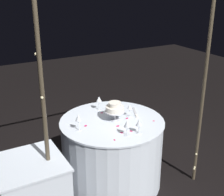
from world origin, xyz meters
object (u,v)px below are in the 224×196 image
main_table (112,152)px  wine_glass_1 (78,119)px  wine_glass_4 (130,108)px  cake_knife (135,113)px  tiered_cake (115,108)px  wine_glass_3 (139,123)px  wine_glass_0 (99,100)px  wine_glass_2 (127,124)px  decorative_arch (137,59)px

main_table → wine_glass_1: size_ratio=6.80×
main_table → wine_glass_4: size_ratio=7.94×
cake_knife → wine_glass_1: bearing=5.1°
wine_glass_1 → cake_knife: wine_glass_1 is taller
wine_glass_1 → cake_knife: size_ratio=0.61×
tiered_cake → wine_glass_4: bearing=179.0°
main_table → wine_glass_3: 0.64m
main_table → wine_glass_1: 0.66m
main_table → tiered_cake: bearing=-172.0°
tiered_cake → wine_glass_1: 0.44m
wine_glass_0 → wine_glass_2: 0.70m
wine_glass_0 → tiered_cake: bearing=94.1°
decorative_arch → wine_glass_2: decorative_arch is taller
decorative_arch → main_table: size_ratio=2.20×
tiered_cake → wine_glass_3: bearing=98.1°
wine_glass_0 → wine_glass_1: 0.55m
tiered_cake → wine_glass_2: size_ratio=1.35×
wine_glass_3 → wine_glass_4: size_ratio=1.08×
wine_glass_4 → wine_glass_3: bearing=70.7°
wine_glass_3 → cake_knife: wine_glass_3 is taller
wine_glass_3 → wine_glass_1: bearing=-35.4°
decorative_arch → cake_knife: size_ratio=9.06×
wine_glass_1 → main_table: bearing=-176.0°
wine_glass_0 → main_table: bearing=87.6°
tiered_cake → wine_glass_0: 0.33m
decorative_arch → wine_glass_1: bearing=-45.8°
decorative_arch → wine_glass_1: decorative_arch is taller
main_table → wine_glass_2: size_ratio=7.04×
wine_glass_2 → wine_glass_4: size_ratio=1.13×
wine_glass_4 → cake_knife: 0.15m
wine_glass_1 → wine_glass_4: bearing=-177.3°
wine_glass_4 → main_table: bearing=0.5°
wine_glass_1 → tiered_cake: bearing=-175.7°
tiered_cake → wine_glass_3: size_ratio=1.42×
wine_glass_2 → tiered_cake: bearing=-101.0°
decorative_arch → main_table: 1.26m
tiered_cake → cake_knife: tiered_cake is taller
wine_glass_0 → wine_glass_3: wine_glass_0 is taller
decorative_arch → wine_glass_1: size_ratio=14.93×
wine_glass_2 → wine_glass_3: 0.13m
wine_glass_3 → cake_knife: (-0.24, -0.42, -0.11)m
decorative_arch → wine_glass_0: 1.02m
wine_glass_1 → cake_knife: bearing=-174.9°
wine_glass_1 → wine_glass_4: (-0.63, -0.03, -0.02)m
wine_glass_0 → wine_glass_1: same height
wine_glass_0 → wine_glass_4: wine_glass_0 is taller
wine_glass_2 → wine_glass_3: bearing=170.3°
decorative_arch → wine_glass_2: size_ratio=15.45×
wine_glass_3 → wine_glass_4: 0.41m
main_table → wine_glass_2: wine_glass_2 is taller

